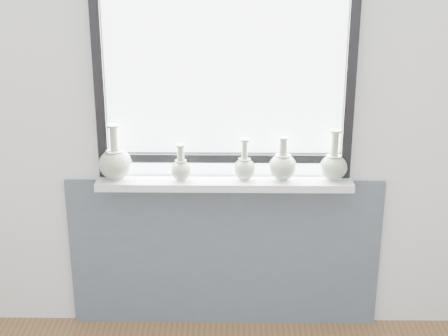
{
  "coord_description": "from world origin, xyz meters",
  "views": [
    {
      "loc": [
        0.04,
        -1.59,
        2.19
      ],
      "look_at": [
        0.0,
        1.55,
        1.02
      ],
      "focal_mm": 55.0,
      "sensor_mm": 36.0,
      "label": 1
    }
  ],
  "objects_px": {
    "vase_c": "(244,167)",
    "vase_a": "(115,162)",
    "windowsill": "(224,183)",
    "vase_e": "(333,165)",
    "vase_b": "(181,168)",
    "vase_d": "(283,165)"
  },
  "relations": [
    {
      "from": "vase_c",
      "to": "vase_d",
      "type": "bearing_deg",
      "value": -0.25
    },
    {
      "from": "vase_d",
      "to": "vase_e",
      "type": "distance_m",
      "value": 0.26
    },
    {
      "from": "windowsill",
      "to": "vase_b",
      "type": "bearing_deg",
      "value": -177.11
    },
    {
      "from": "vase_c",
      "to": "vase_e",
      "type": "distance_m",
      "value": 0.46
    },
    {
      "from": "vase_b",
      "to": "vase_c",
      "type": "height_order",
      "value": "vase_c"
    },
    {
      "from": "vase_c",
      "to": "vase_d",
      "type": "xyz_separation_m",
      "value": [
        0.2,
        -0.0,
        0.01
      ]
    },
    {
      "from": "vase_b",
      "to": "vase_e",
      "type": "xyz_separation_m",
      "value": [
        0.78,
        0.02,
        0.02
      ]
    },
    {
      "from": "vase_b",
      "to": "vase_e",
      "type": "height_order",
      "value": "vase_e"
    },
    {
      "from": "vase_a",
      "to": "vase_e",
      "type": "bearing_deg",
      "value": 0.26
    },
    {
      "from": "windowsill",
      "to": "vase_c",
      "type": "relative_size",
      "value": 6.06
    },
    {
      "from": "vase_c",
      "to": "vase_a",
      "type": "bearing_deg",
      "value": -179.85
    },
    {
      "from": "vase_a",
      "to": "vase_d",
      "type": "relative_size",
      "value": 1.28
    },
    {
      "from": "vase_b",
      "to": "vase_c",
      "type": "bearing_deg",
      "value": 2.69
    },
    {
      "from": "windowsill",
      "to": "vase_e",
      "type": "height_order",
      "value": "vase_e"
    },
    {
      "from": "vase_a",
      "to": "vase_d",
      "type": "distance_m",
      "value": 0.86
    },
    {
      "from": "vase_c",
      "to": "vase_d",
      "type": "relative_size",
      "value": 0.96
    },
    {
      "from": "vase_d",
      "to": "vase_c",
      "type": "bearing_deg",
      "value": 179.75
    },
    {
      "from": "vase_a",
      "to": "vase_c",
      "type": "relative_size",
      "value": 1.33
    },
    {
      "from": "vase_a",
      "to": "vase_b",
      "type": "relative_size",
      "value": 1.52
    },
    {
      "from": "vase_a",
      "to": "vase_b",
      "type": "height_order",
      "value": "vase_a"
    },
    {
      "from": "windowsill",
      "to": "vase_e",
      "type": "relative_size",
      "value": 4.98
    },
    {
      "from": "vase_d",
      "to": "vase_e",
      "type": "relative_size",
      "value": 0.86
    }
  ]
}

